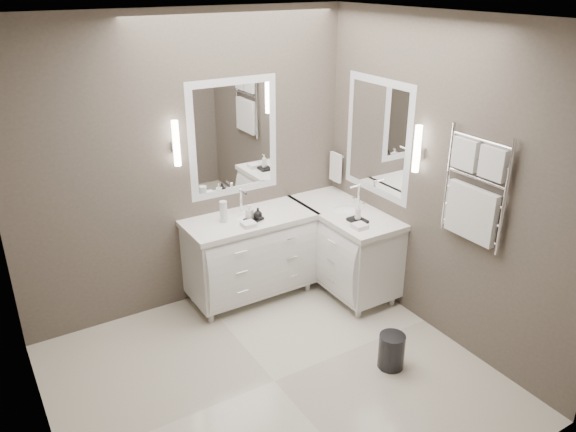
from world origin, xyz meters
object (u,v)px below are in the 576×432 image
towel_ladder (474,195)px  waste_bin (391,351)px  vanity_back (250,252)px  vanity_right (344,243)px

towel_ladder → waste_bin: (-0.65, 0.06, -1.24)m
vanity_back → towel_ladder: bearing=-55.9°
towel_ladder → waste_bin: 1.41m
vanity_back → vanity_right: same height
vanity_right → waste_bin: vanity_right is taller
waste_bin → vanity_back: bearing=106.1°
vanity_right → towel_ladder: (0.23, -1.30, 0.91)m
towel_ladder → vanity_right: bearing=99.8°
vanity_right → towel_ladder: 1.60m
vanity_back → waste_bin: size_ratio=4.18×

